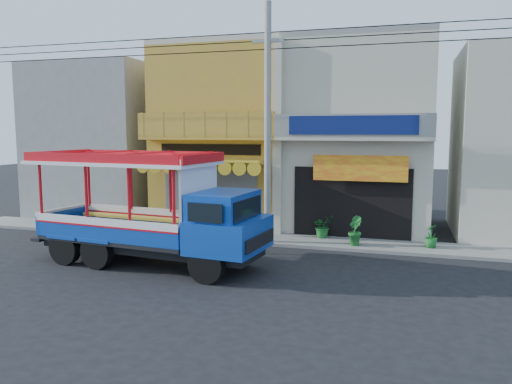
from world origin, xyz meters
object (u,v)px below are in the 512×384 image
Objects in this scene: potted_plant_a at (323,226)px; potted_plant_b at (354,231)px; utility_pole at (272,112)px; songthaew_truck at (164,213)px; green_sign at (147,221)px; potted_plant_c at (431,236)px.

potted_plant_a is 1.66m from potted_plant_b.
utility_pole is 5.72m from songthaew_truck.
green_sign is 11.43m from potted_plant_c.
potted_plant_b is (5.58, 4.30, -1.10)m from songthaew_truck.
potted_plant_a is (1.77, 1.31, -4.45)m from utility_pole.
potted_plant_c is (2.71, 0.38, -0.12)m from potted_plant_b.
songthaew_truck reaches higher than green_sign.
songthaew_truck is (-2.48, -3.98, -3.27)m from utility_pole.
utility_pole reaches higher than potted_plant_c.
potted_plant_b is at bearing -1.62° from green_sign.
utility_pole is at bearing -5.79° from green_sign.
utility_pole reaches higher than potted_plant_b.
utility_pole is at bearing -59.51° from potted_plant_c.
utility_pole is at bearing 175.67° from potted_plant_a.
potted_plant_a is at bearing 5.70° from green_sign.
green_sign is at bearing 174.21° from utility_pole.
green_sign is at bearing -65.73° from potted_plant_c.
songthaew_truck is 7.41× the size of potted_plant_b.
songthaew_truck reaches higher than potted_plant_a.
potted_plant_a is (4.25, 5.29, -1.18)m from songthaew_truck.
potted_plant_c is (4.05, -0.60, -0.03)m from potted_plant_a.
songthaew_truck reaches higher than potted_plant_b.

